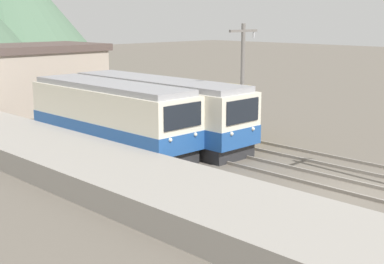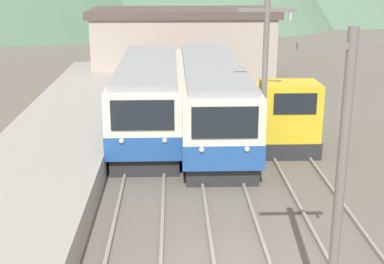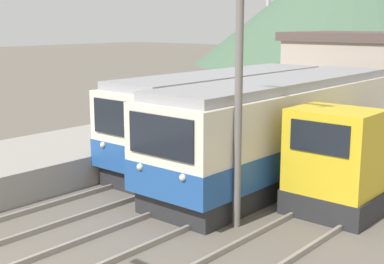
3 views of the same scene
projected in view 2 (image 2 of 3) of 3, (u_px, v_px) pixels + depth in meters
The scene contains 6 objects.
commuter_train_left at pixel (149, 102), 24.01m from camera, with size 2.84×10.69×3.45m.
commuter_train_center at pixel (212, 103), 23.74m from camera, with size 2.84×12.04×3.46m.
shunting_locomotive at pixel (281, 116), 23.33m from camera, with size 2.40×5.60×3.00m.
catenary_mast_near at pixel (341, 177), 10.31m from camera, with size 2.00×0.20×6.37m.
catenary_mast_mid at pixel (265, 83), 18.78m from camera, with size 2.00×0.20×6.37m.
station_building at pixel (183, 43), 36.99m from camera, with size 12.60×6.30×4.76m.
Camera 2 is at (-1.53, -11.16, 7.34)m, focal length 50.00 mm.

